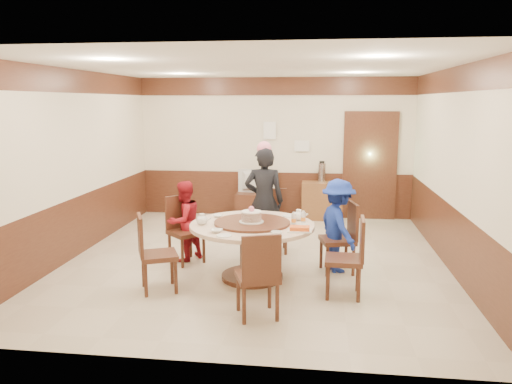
# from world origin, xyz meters

# --- Properties ---
(room) EXTENTS (6.00, 6.04, 2.84)m
(room) POSITION_xyz_m (0.01, 0.01, 1.08)
(room) COLOR beige
(room) RESTS_ON ground
(banquet_table) EXTENTS (1.63, 1.63, 0.78)m
(banquet_table) POSITION_xyz_m (0.05, -0.79, 0.53)
(banquet_table) COLOR #482416
(banquet_table) RESTS_ON ground
(chair_0) EXTENTS (0.54, 0.53, 0.97)m
(chair_0) POSITION_xyz_m (1.20, -0.37, 0.30)
(chair_0) COLOR #482416
(chair_0) RESTS_ON ground
(chair_1) EXTENTS (0.49, 0.50, 0.97)m
(chair_1) POSITION_xyz_m (0.22, 0.49, 0.30)
(chair_1) COLOR #482416
(chair_1) RESTS_ON ground
(chair_2) EXTENTS (0.62, 0.62, 0.97)m
(chair_2) POSITION_xyz_m (-1.01, -0.22, 0.30)
(chair_2) COLOR #482416
(chair_2) RESTS_ON ground
(chair_3) EXTENTS (0.59, 0.58, 0.97)m
(chair_3) POSITION_xyz_m (-1.06, -1.36, 0.30)
(chair_3) COLOR #482416
(chair_3) RESTS_ON ground
(chair_4) EXTENTS (0.56, 0.57, 0.97)m
(chair_4) POSITION_xyz_m (0.27, -1.97, 0.30)
(chair_4) COLOR #482416
(chair_4) RESTS_ON ground
(chair_5) EXTENTS (0.47, 0.46, 0.97)m
(chair_5) POSITION_xyz_m (1.24, -1.24, 0.30)
(chair_5) COLOR #482416
(chair_5) RESTS_ON ground
(person_standing) EXTENTS (0.62, 0.42, 1.65)m
(person_standing) POSITION_xyz_m (0.08, 0.37, 0.82)
(person_standing) COLOR black
(person_standing) RESTS_ON ground
(person_red) EXTENTS (0.69, 0.73, 1.19)m
(person_red) POSITION_xyz_m (-1.05, -0.13, 0.59)
(person_red) COLOR maroon
(person_red) RESTS_ON ground
(person_blue) EXTENTS (0.77, 0.95, 1.29)m
(person_blue) POSITION_xyz_m (1.18, -0.32, 0.64)
(person_blue) COLOR #172F98
(person_blue) RESTS_ON ground
(birthday_cake) EXTENTS (0.32, 0.32, 0.21)m
(birthday_cake) POSITION_xyz_m (0.04, -0.82, 0.85)
(birthday_cake) COLOR white
(birthday_cake) RESTS_ON banquet_table
(teapot_left) EXTENTS (0.17, 0.15, 0.13)m
(teapot_left) POSITION_xyz_m (-0.59, -0.92, 0.81)
(teapot_left) COLOR white
(teapot_left) RESTS_ON banquet_table
(teapot_right) EXTENTS (0.17, 0.15, 0.13)m
(teapot_right) POSITION_xyz_m (0.64, -0.51, 0.81)
(teapot_right) COLOR white
(teapot_right) RESTS_ON banquet_table
(bowl_0) EXTENTS (0.13, 0.13, 0.03)m
(bowl_0) POSITION_xyz_m (-0.47, -0.47, 0.77)
(bowl_0) COLOR white
(bowl_0) RESTS_ON banquet_table
(bowl_1) EXTENTS (0.14, 0.14, 0.04)m
(bowl_1) POSITION_xyz_m (0.41, -1.30, 0.77)
(bowl_1) COLOR white
(bowl_1) RESTS_ON banquet_table
(bowl_2) EXTENTS (0.15, 0.15, 0.04)m
(bowl_2) POSITION_xyz_m (-0.33, -1.27, 0.77)
(bowl_2) COLOR white
(bowl_2) RESTS_ON banquet_table
(bowl_3) EXTENTS (0.15, 0.15, 0.05)m
(bowl_3) POSITION_xyz_m (0.71, -0.91, 0.77)
(bowl_3) COLOR white
(bowl_3) RESTS_ON banquet_table
(saucer_near) EXTENTS (0.18, 0.18, 0.01)m
(saucer_near) POSITION_xyz_m (-0.20, -1.44, 0.76)
(saucer_near) COLOR white
(saucer_near) RESTS_ON banquet_table
(saucer_far) EXTENTS (0.18, 0.18, 0.01)m
(saucer_far) POSITION_xyz_m (0.50, -0.29, 0.76)
(saucer_far) COLOR white
(saucer_far) RESTS_ON banquet_table
(shrimp_platter) EXTENTS (0.30, 0.20, 0.06)m
(shrimp_platter) POSITION_xyz_m (0.68, -1.10, 0.78)
(shrimp_platter) COLOR white
(shrimp_platter) RESTS_ON banquet_table
(bottle_0) EXTENTS (0.06, 0.06, 0.16)m
(bottle_0) POSITION_xyz_m (0.59, -0.82, 0.83)
(bottle_0) COLOR silver
(bottle_0) RESTS_ON banquet_table
(bottle_1) EXTENTS (0.06, 0.06, 0.16)m
(bottle_1) POSITION_xyz_m (0.71, -0.74, 0.83)
(bottle_1) COLOR silver
(bottle_1) RESTS_ON banquet_table
(tv_stand) EXTENTS (0.85, 0.45, 0.50)m
(tv_stand) POSITION_xyz_m (-0.33, 2.75, 0.25)
(tv_stand) COLOR #482416
(tv_stand) RESTS_ON ground
(television) EXTENTS (0.83, 0.21, 0.47)m
(television) POSITION_xyz_m (-0.33, 2.75, 0.74)
(television) COLOR gray
(television) RESTS_ON tv_stand
(side_cabinet) EXTENTS (0.80, 0.40, 0.75)m
(side_cabinet) POSITION_xyz_m (0.98, 2.78, 0.38)
(side_cabinet) COLOR brown
(side_cabinet) RESTS_ON ground
(thermos) EXTENTS (0.15, 0.15, 0.38)m
(thermos) POSITION_xyz_m (0.96, 2.78, 0.94)
(thermos) COLOR silver
(thermos) RESTS_ON side_cabinet
(notice_left) EXTENTS (0.25, 0.00, 0.35)m
(notice_left) POSITION_xyz_m (-0.10, 2.96, 1.75)
(notice_left) COLOR white
(notice_left) RESTS_ON room
(notice_right) EXTENTS (0.30, 0.00, 0.22)m
(notice_right) POSITION_xyz_m (0.55, 2.96, 1.45)
(notice_right) COLOR white
(notice_right) RESTS_ON room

